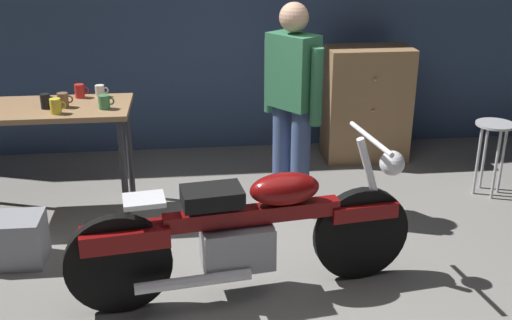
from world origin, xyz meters
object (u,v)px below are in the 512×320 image
mug_black_matte (46,101)px  mug_brown_stoneware (63,100)px  shop_stool (493,139)px  mug_red_diner (80,91)px  storage_bin (12,240)px  mug_green_speckled (104,102)px  person_standing (292,101)px  mug_yellow_tall (56,106)px  mug_white_ceramic (100,91)px  wooden_dresser (366,104)px  motorcycle (248,230)px

mug_black_matte → mug_brown_stoneware: mug_black_matte is taller
shop_stool → mug_red_diner: size_ratio=5.77×
mug_black_matte → mug_brown_stoneware: bearing=8.2°
shop_stool → storage_bin: 3.87m
shop_stool → mug_green_speckled: 3.20m
person_standing → mug_green_speckled: 1.42m
shop_stool → mug_green_speckled: mug_green_speckled is taller
person_standing → mug_brown_stoneware: bearing=48.6°
shop_stool → mug_yellow_tall: mug_yellow_tall is taller
mug_white_ceramic → shop_stool: bearing=-4.2°
shop_stool → mug_black_matte: size_ratio=5.68×
mug_black_matte → mug_yellow_tall: size_ratio=0.97×
mug_black_matte → mug_white_ceramic: bearing=37.9°
person_standing → wooden_dresser: person_standing is taller
storage_bin → person_standing: bearing=16.5°
mug_green_speckled → shop_stool: bearing=1.9°
motorcycle → mug_black_matte: mug_black_matte is taller
mug_white_ceramic → storage_bin: bearing=-119.4°
shop_stool → mug_yellow_tall: 3.53m
mug_white_ceramic → mug_green_speckled: bearing=-77.9°
person_standing → shop_stool: (1.74, 0.14, -0.43)m
mug_yellow_tall → shop_stool: bearing=3.1°
shop_stool → wooden_dresser: bearing=130.7°
mug_black_matte → mug_yellow_tall: 0.17m
mug_white_ceramic → mug_brown_stoneware: bearing=-132.1°
wooden_dresser → mug_yellow_tall: bearing=-156.7°
mug_black_matte → mug_white_ceramic: (0.36, 0.28, -0.01)m
motorcycle → mug_red_diner: size_ratio=19.63×
person_standing → storage_bin: 2.26m
shop_stool → mug_yellow_tall: bearing=-176.9°
mug_brown_stoneware → mug_red_diner: mug_brown_stoneware is taller
mug_yellow_tall → mug_white_ceramic: bearing=58.1°
motorcycle → mug_green_speckled: size_ratio=18.38×
person_standing → mug_white_ceramic: size_ratio=15.79×
mug_yellow_tall → mug_red_diner: 0.43m
motorcycle → mug_yellow_tall: mug_yellow_tall is taller
shop_stool → mug_black_matte: mug_black_matte is taller
person_standing → storage_bin: bearing=68.7°
mug_yellow_tall → mug_red_diner: mug_yellow_tall is taller
mug_black_matte → mug_white_ceramic: size_ratio=1.07×
motorcycle → shop_stool: 2.55m
storage_bin → shop_stool: bearing=11.1°
motorcycle → wooden_dresser: wooden_dresser is taller
person_standing → mug_brown_stoneware: size_ratio=14.32×
mug_black_matte → person_standing: bearing=-2.8°
mug_brown_stoneware → person_standing: bearing=-3.6°
mug_black_matte → mug_white_ceramic: mug_black_matte is taller
storage_bin → mug_black_matte: mug_black_matte is taller
shop_stool → mug_white_ceramic: bearing=175.8°
storage_bin → mug_white_ceramic: (0.55, 0.98, 0.78)m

